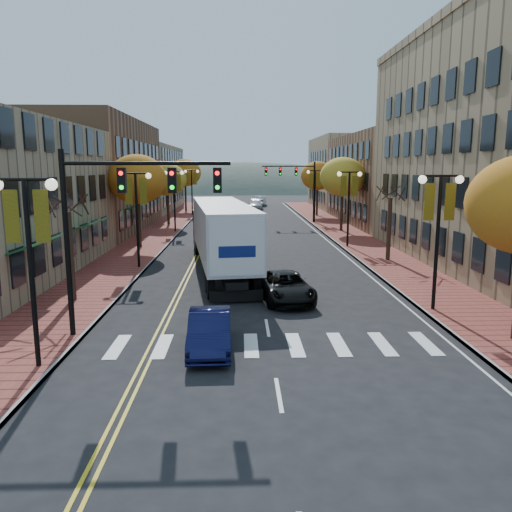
{
  "coord_description": "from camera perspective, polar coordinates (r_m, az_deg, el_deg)",
  "views": [
    {
      "loc": [
        -1.06,
        -15.2,
        6.35
      ],
      "look_at": [
        -0.33,
        8.14,
        2.2
      ],
      "focal_mm": 35.0,
      "sensor_mm": 36.0,
      "label": 1
    }
  ],
  "objects": [
    {
      "name": "tree_left_b",
      "position": [
        40.01,
        -13.4,
        8.51
      ],
      "size": [
        4.48,
        4.48,
        7.21
      ],
      "color": "#382619",
      "rests_on": "sidewalk_left"
    },
    {
      "name": "lamp_right_a",
      "position": [
        22.96,
        20.16,
        4.32
      ],
      "size": [
        1.96,
        0.36,
        6.05
      ],
      "color": "black",
      "rests_on": "ground"
    },
    {
      "name": "navy_sedan",
      "position": [
        17.8,
        -5.3,
        -8.51
      ],
      "size": [
        1.6,
        4.23,
        1.38
      ],
      "primitive_type": "imported",
      "rotation": [
        0.0,
        0.0,
        0.03
      ],
      "color": "#0C0F33",
      "rests_on": "ground"
    },
    {
      "name": "tree_left_c",
      "position": [
        55.78,
        -10.11,
        8.6
      ],
      "size": [
        4.16,
        4.16,
        6.69
      ],
      "color": "#382619",
      "rests_on": "sidewalk_left"
    },
    {
      "name": "car_far_white",
      "position": [
        64.21,
        -2.08,
        5.09
      ],
      "size": [
        1.86,
        4.53,
        1.54
      ],
      "primitive_type": "imported",
      "rotation": [
        0.0,
        0.0,
        0.01
      ],
      "color": "silver",
      "rests_on": "ground"
    },
    {
      "name": "lamp_left_a",
      "position": [
        16.64,
        -24.57,
        2.06
      ],
      "size": [
        1.96,
        0.36,
        6.05
      ],
      "color": "black",
      "rests_on": "ground"
    },
    {
      "name": "lamp_right_c",
      "position": [
        57.88,
        6.76,
        7.98
      ],
      "size": [
        1.96,
        0.36,
        6.05
      ],
      "color": "black",
      "rests_on": "ground"
    },
    {
      "name": "tree_right_c",
      "position": [
        50.23,
        9.87,
        8.9
      ],
      "size": [
        4.48,
        4.48,
        7.21
      ],
      "color": "#382619",
      "rests_on": "sidewalk_right"
    },
    {
      "name": "sidewalk_right",
      "position": [
        49.15,
        10.03,
        2.59
      ],
      "size": [
        4.0,
        85.0,
        0.15
      ],
      "primitive_type": "cube",
      "color": "brown",
      "rests_on": "ground"
    },
    {
      "name": "ground",
      "position": [
        16.51,
        2.07,
        -12.55
      ],
      "size": [
        200.0,
        200.0,
        0.0
      ],
      "primitive_type": "plane",
      "color": "black",
      "rests_on": "ground"
    },
    {
      "name": "tree_left_d",
      "position": [
        73.63,
        -8.11,
        9.4
      ],
      "size": [
        4.61,
        4.61,
        7.42
      ],
      "color": "#382619",
      "rests_on": "sidewalk_left"
    },
    {
      "name": "building_left_mid",
      "position": [
        53.63,
        -19.32,
        8.61
      ],
      "size": [
        12.0,
        24.0,
        11.0
      ],
      "primitive_type": "cube",
      "color": "brown",
      "rests_on": "ground"
    },
    {
      "name": "tree_right_d",
      "position": [
        65.98,
        7.05,
        9.09
      ],
      "size": [
        4.35,
        4.35,
        7.0
      ],
      "color": "#382619",
      "rests_on": "sidewalk_right"
    },
    {
      "name": "car_far_oncoming",
      "position": [
        84.54,
        0.46,
        6.33
      ],
      "size": [
        2.38,
        5.13,
        1.63
      ],
      "primitive_type": "imported",
      "rotation": [
        0.0,
        0.0,
        3.01
      ],
      "color": "#A9A9B1",
      "rests_on": "ground"
    },
    {
      "name": "lamp_left_c",
      "position": [
        49.66,
        -9.34,
        7.58
      ],
      "size": [
        1.96,
        0.36,
        6.05
      ],
      "color": "black",
      "rests_on": "ground"
    },
    {
      "name": "lamp_right_b",
      "position": [
        40.18,
        10.58,
        6.98
      ],
      "size": [
        1.96,
        0.36,
        6.05
      ],
      "color": "black",
      "rests_on": "ground"
    },
    {
      "name": "black_suv",
      "position": [
        24.18,
        3.38,
        -3.5
      ],
      "size": [
        2.81,
        5.12,
        1.36
      ],
      "primitive_type": "imported",
      "rotation": [
        0.0,
        0.0,
        0.12
      ],
      "color": "black",
      "rests_on": "ground"
    },
    {
      "name": "lamp_left_b",
      "position": [
        31.92,
        -13.52,
        6.11
      ],
      "size": [
        1.96,
        0.36,
        6.05
      ],
      "color": "black",
      "rests_on": "ground"
    },
    {
      "name": "building_right_mid",
      "position": [
        60.47,
        17.25,
        8.36
      ],
      "size": [
        15.0,
        24.0,
        10.0
      ],
      "primitive_type": "cube",
      "color": "brown",
      "rests_on": "ground"
    },
    {
      "name": "tree_right_b",
      "position": [
        34.94,
        14.97,
        3.0
      ],
      "size": [
        0.28,
        0.28,
        4.2
      ],
      "color": "#382619",
      "rests_on": "sidewalk_right"
    },
    {
      "name": "lamp_left_d",
      "position": [
        67.54,
        -7.36,
        8.26
      ],
      "size": [
        1.96,
        0.36,
        6.05
      ],
      "color": "black",
      "rests_on": "ground"
    },
    {
      "name": "tree_left_a",
      "position": [
        24.86,
        -20.4,
        -0.05
      ],
      "size": [
        0.28,
        0.28,
        4.2
      ],
      "color": "#382619",
      "rests_on": "sidewalk_left"
    },
    {
      "name": "car_far_silver",
      "position": [
        76.86,
        -0.01,
        5.89
      ],
      "size": [
        2.49,
        5.21,
        1.47
      ],
      "primitive_type": "imported",
      "rotation": [
        0.0,
        0.0,
        -0.09
      ],
      "color": "#B5B6BD",
      "rests_on": "ground"
    },
    {
      "name": "traffic_mast_near",
      "position": [
        18.78,
        -15.47,
        5.36
      ],
      "size": [
        6.1,
        0.35,
        7.0
      ],
      "color": "black",
      "rests_on": "ground"
    },
    {
      "name": "building_right_far",
      "position": [
        81.59,
        12.22,
        9.26
      ],
      "size": [
        15.0,
        20.0,
        11.0
      ],
      "primitive_type": "cube",
      "color": "#9E8966",
      "rests_on": "ground"
    },
    {
      "name": "sidewalk_left",
      "position": [
        48.76,
        -11.17,
        2.5
      ],
      "size": [
        4.0,
        85.0,
        0.15
      ],
      "primitive_type": "cube",
      "color": "brown",
      "rests_on": "ground"
    },
    {
      "name": "building_left_far",
      "position": [
        77.87,
        -13.78,
        8.62
      ],
      "size": [
        12.0,
        26.0,
        9.5
      ],
      "primitive_type": "cube",
      "color": "#9E8966",
      "rests_on": "ground"
    },
    {
      "name": "traffic_mast_far",
      "position": [
        57.59,
        4.76,
        8.63
      ],
      "size": [
        6.1,
        0.34,
        7.0
      ],
      "color": "black",
      "rests_on": "ground"
    },
    {
      "name": "semi_truck",
      "position": [
        31.0,
        -4.12,
        2.91
      ],
      "size": [
        4.94,
        17.29,
        4.27
      ],
      "rotation": [
        0.0,
        0.0,
        0.13
      ],
      "color": "black",
      "rests_on": "ground"
    }
  ]
}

